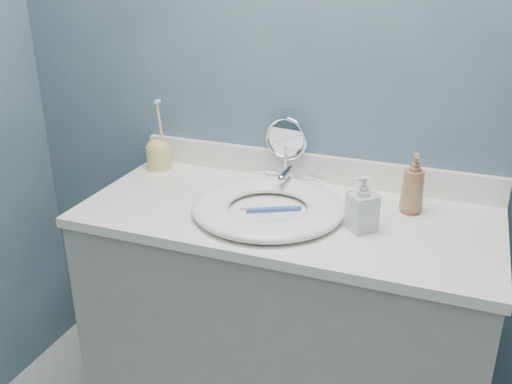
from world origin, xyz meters
The scene contains 12 objects.
back_wall centered at (0.00, 1.25, 1.20)m, with size 2.20×0.02×2.40m, color #425663.
vanity_cabinet centered at (0.00, 0.97, 0.42)m, with size 1.20×0.55×0.85m, color #A7A299.
countertop centered at (0.00, 0.97, 0.86)m, with size 1.22×0.57×0.03m, color white.
backsplash centered at (0.00, 1.24, 0.93)m, with size 1.22×0.02×0.09m, color white.
basin centered at (-0.05, 0.94, 0.90)m, with size 0.45×0.45×0.04m, color white, non-canonical shape.
drain centered at (-0.05, 0.94, 0.88)m, with size 0.04×0.04×0.01m, color silver.
faucet centered at (-0.05, 1.14, 0.91)m, with size 0.25×0.13×0.07m.
makeup_mirror centered at (-0.08, 1.21, 1.00)m, with size 0.15×0.08×0.22m.
soap_bottle_amber centered at (0.34, 1.10, 0.97)m, with size 0.07×0.07×0.18m, color #9B6A46.
soap_bottle_clear centered at (0.23, 0.93, 0.96)m, with size 0.07×0.07×0.16m, color silver.
toothbrush_holder centered at (-0.53, 1.15, 0.94)m, with size 0.09×0.09×0.25m.
toothbrush_lying centered at (-0.02, 0.88, 0.92)m, with size 0.16×0.09×0.02m.
Camera 1 is at (0.46, -0.49, 1.59)m, focal length 40.00 mm.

